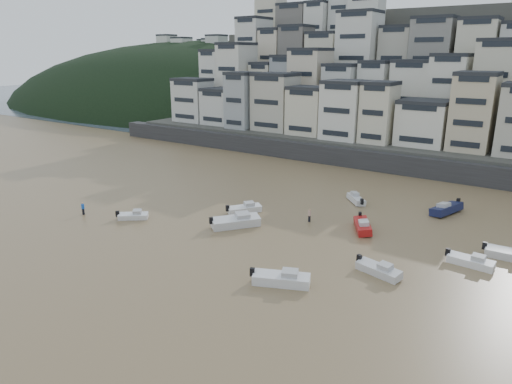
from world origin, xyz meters
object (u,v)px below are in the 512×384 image
Objects in this scene: boat_g at (512,253)px; boat_e at (363,224)px; person_blue at (83,208)px; boat_b at (379,268)px; person_pink at (309,215)px; boat_i at (447,207)px; boat_a at (281,277)px; boat_j at (133,215)px; boat_h at (356,198)px; boat_c at (236,220)px; boat_f at (244,208)px; boat_d at (471,260)px.

boat_e is at bearing -179.32° from boat_g.
boat_g is at bearing 18.82° from person_blue.
boat_b is 15.44m from person_pink.
boat_b is 0.89× the size of boat_e.
boat_e is 0.90× the size of boat_i.
boat_a is at bearing 2.13° from boat_i.
boat_a is 3.34× the size of person_blue.
person_pink reaches higher than boat_e.
boat_b is 31.89m from boat_j.
boat_c is at bearing 111.60° from boat_h.
boat_h is (-3.90, 27.11, -0.15)m from boat_a.
person_blue is at bearing 89.58° from boat_h.
boat_a is 20.48m from boat_f.
boat_h is at bearing -61.65° from boat_i.
boat_g is 3.16× the size of person_blue.
boat_f is at bearing -168.57° from person_pink.
boat_a is at bearing -119.34° from boat_b.
boat_c is 26.55m from boat_d.
person_pink is (6.67, 6.76, -0.03)m from boat_c.
boat_b is 1.19× the size of boat_j.
boat_b is (6.77, 7.03, -0.12)m from boat_a.
boat_c reaches higher than person_pink.
person_pink is at bearing -6.11° from boat_j.
boat_d is (13.77, 14.17, -0.13)m from boat_a.
boat_j is (-12.64, -5.34, -0.33)m from boat_c.
boat_f is 0.92× the size of boat_g.
boat_j is (-10.38, -10.29, -0.13)m from boat_f.
boat_g is 1.16× the size of boat_h.
boat_f is at bearing 112.36° from boat_a.
person_pink is (-12.45, 9.13, 0.20)m from boat_b.
boat_g is at bearing 63.80° from boat_e.
boat_c is at bearing -172.49° from boat_b.
boat_j is at bearing 169.29° from boat_f.
boat_c reaches higher than boat_b.
boat_b is 9.99m from boat_d.
boat_i is (11.90, 2.32, 0.19)m from boat_h.
boat_i is at bearing 35.03° from person_blue.
person_blue reaches higher than boat_a.
person_pink reaches higher than boat_h.
person_blue reaches higher than boat_j.
boat_c is 1.39× the size of boat_h.
boat_f is 14.62m from boat_j.
person_pink is (-19.44, 1.99, 0.21)m from boat_d.
boat_g is 1.33× the size of boat_j.
boat_c is (-12.34, 9.40, 0.11)m from boat_a.
boat_e is 36.44m from person_blue.
boat_f reaches higher than boat_b.
boat_d is (26.11, 4.76, -0.24)m from boat_c.
boat_c is 1.59× the size of boat_j.
boat_b is 19.26m from boat_c.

